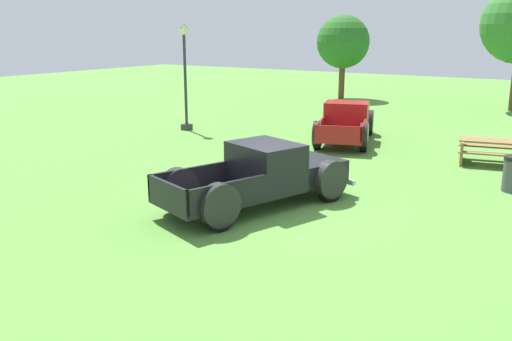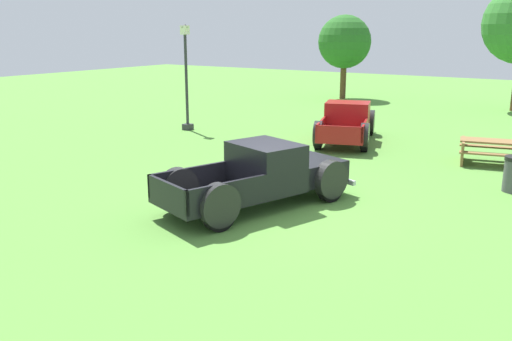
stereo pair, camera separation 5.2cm
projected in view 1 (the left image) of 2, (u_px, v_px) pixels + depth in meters
name	position (u px, v px, depth m)	size (l,w,h in m)	color
ground_plane	(275.00, 207.00, 13.35)	(80.00, 80.00, 0.00)	#548C38
pickup_truck_foreground	(268.00, 175.00, 13.42)	(3.29, 5.30, 1.53)	black
pickup_truck_behind_left	(346.00, 122.00, 21.19)	(3.17, 5.16, 1.49)	maroon
lamp_post_near	(185.00, 75.00, 22.95)	(0.36, 0.36, 4.39)	#2D2D33
picnic_table	(489.00, 149.00, 17.46)	(2.09, 1.85, 0.78)	olive
oak_tree_east	(343.00, 42.00, 33.22)	(3.19, 3.19, 5.03)	brown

